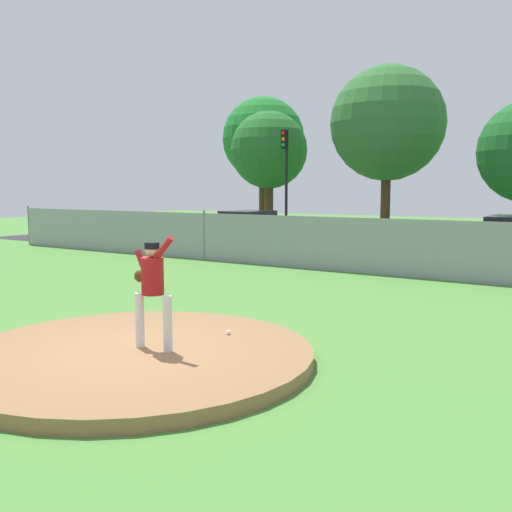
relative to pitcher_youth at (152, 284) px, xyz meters
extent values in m
plane|color=#4C8438|center=(-0.22, 5.87, -1.15)|extent=(80.00, 80.00, 0.00)
cube|color=#2B2B2D|center=(-0.22, 14.37, -1.14)|extent=(44.00, 7.00, 0.01)
cylinder|color=olive|center=(-0.22, -0.13, -1.05)|extent=(5.15, 5.15, 0.19)
cylinder|color=silver|center=(-0.24, -0.02, -0.56)|extent=(0.13, 0.13, 0.80)
cylinder|color=silver|center=(0.27, 0.02, -0.56)|extent=(0.13, 0.13, 0.80)
cylinder|color=maroon|center=(0.01, 0.00, 0.11)|extent=(0.32, 0.32, 0.53)
cylinder|color=maroon|center=(0.19, 0.00, 0.48)|extent=(0.42, 0.12, 0.45)
cylinder|color=maroon|center=(-0.17, 0.00, 0.25)|extent=(0.28, 0.11, 0.46)
ellipsoid|color=#4C2D14|center=(-0.29, 0.05, 0.08)|extent=(0.20, 0.12, 0.18)
sphere|color=tan|center=(0.01, 0.00, 0.48)|extent=(0.20, 0.20, 0.20)
cylinder|color=black|center=(0.01, 0.00, 0.55)|extent=(0.21, 0.21, 0.09)
sphere|color=white|center=(0.41, 1.27, -0.92)|extent=(0.07, 0.07, 0.07)
cube|color=gray|center=(-0.22, 9.87, -0.32)|extent=(33.48, 0.03, 1.65)
cylinder|color=slate|center=(-16.96, 9.87, -0.27)|extent=(0.07, 0.07, 1.75)
cylinder|color=slate|center=(-6.92, 9.87, -0.27)|extent=(0.07, 0.07, 1.75)
cube|color=#B7BABF|center=(-8.31, 14.66, -0.50)|extent=(1.93, 4.14, 0.64)
cube|color=black|center=(-8.31, 14.66, 0.11)|extent=(1.70, 2.31, 0.59)
cylinder|color=black|center=(-8.24, 15.91, -0.83)|extent=(1.81, 0.74, 0.64)
cylinder|color=black|center=(-8.37, 13.40, -0.83)|extent=(1.81, 0.74, 0.64)
cylinder|color=black|center=(2.54, 13.16, -0.83)|extent=(1.89, 0.71, 0.64)
cone|color=orange|center=(-2.54, 11.52, -0.87)|extent=(0.32, 0.32, 0.55)
cube|color=black|center=(-2.54, 11.52, -1.13)|extent=(0.40, 0.40, 0.03)
cylinder|color=black|center=(-8.50, 18.27, 1.51)|extent=(0.14, 0.14, 5.32)
cube|color=black|center=(-8.50, 18.09, 3.72)|extent=(0.28, 0.24, 0.90)
sphere|color=red|center=(-8.50, 17.97, 3.99)|extent=(0.18, 0.18, 0.18)
sphere|color=orange|center=(-8.50, 17.97, 3.72)|extent=(0.18, 0.18, 0.18)
sphere|color=green|center=(-8.50, 17.97, 3.45)|extent=(0.18, 0.18, 0.18)
cylinder|color=#4C331E|center=(-13.85, 24.53, 0.77)|extent=(0.53, 0.53, 3.83)
sphere|color=#1D7527|center=(-13.85, 24.53, 4.47)|extent=(5.11, 5.11, 5.11)
cylinder|color=#4C331E|center=(-11.91, 22.10, 0.44)|extent=(0.53, 0.53, 3.18)
sphere|color=#236727|center=(-11.91, 22.10, 3.57)|extent=(4.39, 4.39, 4.39)
cylinder|color=#4C331E|center=(-4.83, 21.93, 0.73)|extent=(0.48, 0.48, 3.75)
sphere|color=#326C31|center=(-4.83, 21.93, 4.60)|extent=(5.70, 5.70, 5.70)
camera|label=1|loc=(5.66, -5.90, 1.34)|focal=40.09mm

